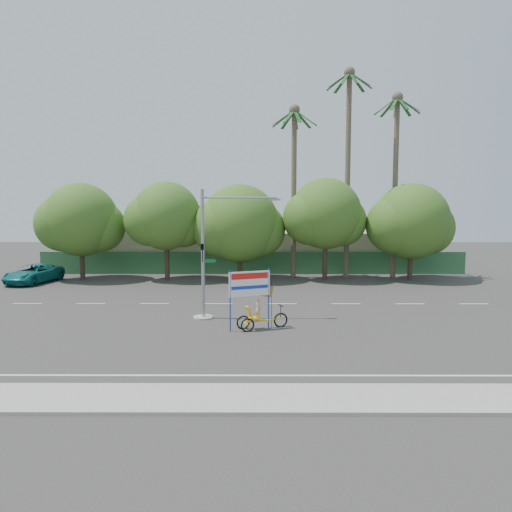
{
  "coord_description": "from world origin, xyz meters",
  "views": [
    {
      "loc": [
        0.46,
        -22.73,
        6.17
      ],
      "look_at": [
        0.37,
        3.22,
        3.5
      ],
      "focal_mm": 35.0,
      "sensor_mm": 36.0,
      "label": 1
    }
  ],
  "objects": [
    {
      "name": "building_right",
      "position": [
        8.0,
        26.0,
        1.8
      ],
      "size": [
        14.0,
        8.0,
        3.6
      ],
      "primitive_type": "cube",
      "color": "#C3B59B",
      "rests_on": "ground"
    },
    {
      "name": "palm_short",
      "position": [
        3.5,
        19.5,
        8.86
      ],
      "size": [
        3.73,
        3.79,
        14.45
      ],
      "color": "#70604C",
      "rests_on": "ground"
    },
    {
      "name": "building_left",
      "position": [
        -10.0,
        26.0,
        2.0
      ],
      "size": [
        12.0,
        8.0,
        4.0
      ],
      "primitive_type": "cube",
      "color": "#C3B59B",
      "rests_on": "ground"
    },
    {
      "name": "tree_center",
      "position": [
        -1.05,
        18.0,
        4.47
      ],
      "size": [
        7.62,
        6.4,
        7.85
      ],
      "color": "#473828",
      "rests_on": "ground"
    },
    {
      "name": "fence",
      "position": [
        0.0,
        21.5,
        1.0
      ],
      "size": [
        38.0,
        0.08,
        2.0
      ],
      "primitive_type": "cube",
      "color": "#336B3D",
      "rests_on": "ground"
    },
    {
      "name": "traffic_signal",
      "position": [
        -2.2,
        3.98,
        2.92
      ],
      "size": [
        4.72,
        1.1,
        7.0
      ],
      "color": "gray",
      "rests_on": "ground"
    },
    {
      "name": "ground",
      "position": [
        0.0,
        0.0,
        0.0
      ],
      "size": [
        120.0,
        120.0,
        0.0
      ],
      "primitive_type": "plane",
      "color": "#33302D",
      "rests_on": "ground"
    },
    {
      "name": "tree_far_left",
      "position": [
        -14.05,
        18.0,
        4.76
      ],
      "size": [
        7.14,
        6.0,
        7.96
      ],
      "color": "#473828",
      "rests_on": "ground"
    },
    {
      "name": "palm_tall",
      "position": [
        8.0,
        19.5,
        10.46
      ],
      "size": [
        3.73,
        3.79,
        17.45
      ],
      "color": "#70604C",
      "rests_on": "ground"
    },
    {
      "name": "tree_left",
      "position": [
        -7.05,
        18.0,
        5.06
      ],
      "size": [
        6.66,
        5.6,
        8.07
      ],
      "color": "#473828",
      "rests_on": "ground"
    },
    {
      "name": "trike_billboard",
      "position": [
        0.34,
        1.6,
        1.24
      ],
      "size": [
        2.94,
        1.4,
        3.07
      ],
      "rotation": [
        0.0,
        0.0,
        0.37
      ],
      "color": "black",
      "rests_on": "ground"
    },
    {
      "name": "tree_far_right",
      "position": [
        12.95,
        18.0,
        4.64
      ],
      "size": [
        7.38,
        6.2,
        7.94
      ],
      "color": "#473828",
      "rests_on": "ground"
    },
    {
      "name": "sidewalk_near",
      "position": [
        0.0,
        -7.5,
        0.06
      ],
      "size": [
        50.0,
        2.4,
        0.12
      ],
      "primitive_type": "cube",
      "color": "gray",
      "rests_on": "ground"
    },
    {
      "name": "tree_right",
      "position": [
        5.95,
        18.0,
        5.24
      ],
      "size": [
        6.9,
        5.8,
        8.36
      ],
      "color": "#473828",
      "rests_on": "ground"
    },
    {
      "name": "pickup_truck",
      "position": [
        -17.31,
        16.29,
        0.74
      ],
      "size": [
        3.58,
        5.75,
        1.48
      ],
      "primitive_type": "imported",
      "rotation": [
        0.0,
        0.0,
        -0.22
      ],
      "color": "#107271",
      "rests_on": "ground"
    },
    {
      "name": "palm_mid",
      "position": [
        12.0,
        19.5,
        9.4
      ],
      "size": [
        3.73,
        3.79,
        15.45
      ],
      "color": "#70604C",
      "rests_on": "ground"
    }
  ]
}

